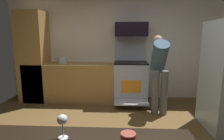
# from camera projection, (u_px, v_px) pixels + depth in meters

# --- Properties ---
(wall_back) EXTENTS (5.20, 0.12, 2.60)m
(wall_back) POSITION_uv_depth(u_px,v_px,m) (114.00, 46.00, 4.56)
(wall_back) COLOR silver
(wall_back) RESTS_ON ground
(lower_cabinet_run) EXTENTS (2.40, 0.60, 0.90)m
(lower_cabinet_run) POSITION_uv_depth(u_px,v_px,m) (76.00, 82.00, 4.39)
(lower_cabinet_run) COLOR #AF8143
(lower_cabinet_run) RESTS_ON ground
(cabinet_column) EXTENTS (0.60, 0.60, 2.10)m
(cabinet_column) POSITION_uv_depth(u_px,v_px,m) (34.00, 57.00, 4.34)
(cabinet_column) COLOR #AF8143
(cabinet_column) RESTS_ON ground
(oven_range) EXTENTS (0.76, 0.97, 1.53)m
(oven_range) POSITION_uv_depth(u_px,v_px,m) (130.00, 80.00, 4.31)
(oven_range) COLOR #B6B9C6
(oven_range) RESTS_ON ground
(microwave) EXTENTS (0.74, 0.38, 0.32)m
(microwave) POSITION_uv_depth(u_px,v_px,m) (131.00, 30.00, 4.20)
(microwave) COLOR black
(microwave) RESTS_ON oven_range
(person_cook) EXTENTS (0.31, 0.63, 1.55)m
(person_cook) POSITION_uv_depth(u_px,v_px,m) (159.00, 68.00, 3.62)
(person_cook) COLOR #5F5F5F
(person_cook) RESTS_ON ground
(wine_glass_mid) EXTENTS (0.06, 0.06, 0.15)m
(wine_glass_mid) POSITION_uv_depth(u_px,v_px,m) (62.00, 121.00, 1.09)
(wine_glass_mid) COLOR silver
(wine_glass_mid) RESTS_ON counter_island
(stock_pot) EXTENTS (0.22, 0.22, 0.16)m
(stock_pot) POSITION_uv_depth(u_px,v_px,m) (62.00, 60.00, 4.32)
(stock_pot) COLOR #BABFC1
(stock_pot) RESTS_ON lower_cabinet_run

